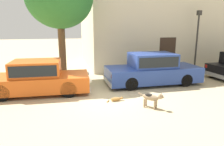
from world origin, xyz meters
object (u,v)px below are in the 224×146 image
Objects in this scene: stray_cat at (116,99)px; street_lamp at (197,33)px; parked_sedan_nearest at (38,77)px; parked_sedan_second at (152,69)px; stray_dog_spotted at (152,97)px.

stray_cat is 0.18× the size of street_lamp.
parked_sedan_second reaches higher than parked_sedan_nearest.
parked_sedan_second reaches higher than stray_cat.
street_lamp reaches higher than stray_dog_spotted.
parked_sedan_second is (5.31, 0.20, 0.06)m from parked_sedan_nearest.
parked_sedan_nearest is 5.69× the size of stray_dog_spotted.
parked_sedan_nearest is 0.94× the size of parked_sedan_second.
street_lamp is at bearing 16.68° from parked_sedan_nearest.
parked_sedan_second is 3.19m from stray_dog_spotted.
stray_cat is 7.60m from street_lamp.
stray_dog_spotted is 1.43m from stray_cat.
stray_dog_spotted is (3.97, -2.67, -0.30)m from parked_sedan_nearest.
stray_cat is (-2.34, -1.91, -0.68)m from parked_sedan_second.
stray_cat is at bearing -139.98° from parked_sedan_second.
parked_sedan_nearest is 3.48m from stray_cat.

